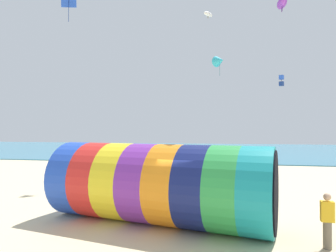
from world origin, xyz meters
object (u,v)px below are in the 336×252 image
bystander_mid_beach (120,166)px  kite_blue_box (281,81)px  bystander_near_water (215,177)px  kite_handler (327,221)px  giant_inflatable_tube (159,184)px  kite_white_parafoil (208,14)px  kite_purple_parafoil (282,3)px  kite_cyan_delta (220,61)px

bystander_mid_beach → kite_blue_box: bearing=26.0°
bystander_near_water → bystander_mid_beach: size_ratio=1.00×
kite_handler → kite_blue_box: bearing=84.0°
giant_inflatable_tube → kite_white_parafoil: (1.11, 13.78, 11.49)m
giant_inflatable_tube → kite_purple_parafoil: (5.92, 8.48, 9.80)m
kite_cyan_delta → kite_white_parafoil: bearing=-104.3°
giant_inflatable_tube → kite_handler: size_ratio=5.33×
kite_white_parafoil → bystander_near_water: 14.48m
kite_cyan_delta → bystander_near_water: size_ratio=1.19×
kite_handler → kite_blue_box: kite_blue_box is taller
kite_cyan_delta → bystander_near_water: bearing=-90.5°
giant_inflatable_tube → kite_blue_box: bearing=65.2°
kite_blue_box → bystander_near_water: (-5.21, -9.46, -6.74)m
kite_handler → kite_white_parafoil: 19.90m
kite_blue_box → bystander_mid_beach: bearing=-154.0°
kite_purple_parafoil → kite_blue_box: size_ratio=1.58×
kite_cyan_delta → kite_handler: bearing=-79.8°
kite_purple_parafoil → kite_handler: bearing=-93.2°
kite_handler → kite_purple_parafoil: (0.56, 9.89, 10.45)m
kite_cyan_delta → kite_white_parafoil: kite_white_parafoil is taller
kite_purple_parafoil → bystander_near_water: kite_purple_parafoil is taller
giant_inflatable_tube → kite_blue_box: 18.01m
kite_handler → kite_blue_box: (1.75, 16.80, 6.74)m
kite_cyan_delta → bystander_near_water: (-0.09, -11.36, -9.03)m
giant_inflatable_tube → bystander_near_water: 6.26m
kite_cyan_delta → kite_blue_box: size_ratio=2.01×
kite_blue_box → bystander_mid_beach: 15.01m
giant_inflatable_tube → kite_handler: (5.36, -1.41, -0.65)m
kite_cyan_delta → kite_white_parafoil: size_ratio=1.75×
kite_handler → kite_white_parafoil: bearing=105.7°
giant_inflatable_tube → kite_purple_parafoil: kite_purple_parafoil is taller
kite_handler → kite_white_parafoil: size_ratio=1.48×
kite_cyan_delta → kite_blue_box: kite_cyan_delta is taller
bystander_mid_beach → kite_white_parafoil: bearing=35.2°
giant_inflatable_tube → kite_purple_parafoil: size_ratio=5.73×
kite_handler → bystander_mid_beach: 15.02m
giant_inflatable_tube → kite_blue_box: size_ratio=9.05×
kite_handler → bystander_near_water: bearing=115.2°
kite_purple_parafoil → bystander_near_water: 11.49m
kite_cyan_delta → kite_blue_box: (5.12, -1.89, -2.29)m
kite_purple_parafoil → giant_inflatable_tube: bearing=-124.9°
kite_handler → kite_purple_parafoil: bearing=86.8°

